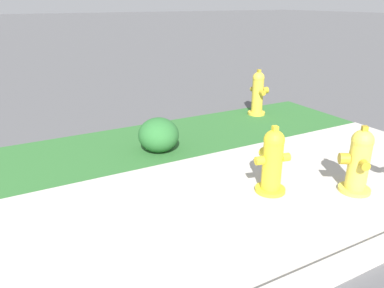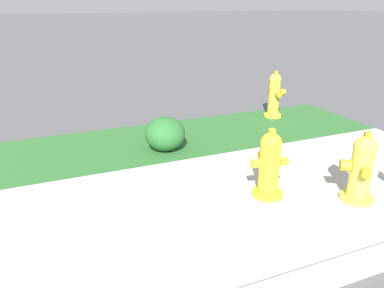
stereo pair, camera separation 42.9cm
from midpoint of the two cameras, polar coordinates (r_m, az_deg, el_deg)
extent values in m
cylinder|color=yellow|center=(4.12, 8.89, -6.99)|extent=(0.32, 0.32, 0.05)
cylinder|color=yellow|center=(3.99, 9.13, -3.19)|extent=(0.21, 0.21, 0.55)
sphere|color=yellow|center=(3.88, 9.36, 0.50)|extent=(0.22, 0.22, 0.22)
cube|color=yellow|center=(3.84, 9.47, 2.27)|extent=(0.07, 0.07, 0.06)
cylinder|color=yellow|center=(3.90, 7.20, -2.60)|extent=(0.11, 0.11, 0.09)
cylinder|color=yellow|center=(4.03, 11.10, -2.06)|extent=(0.11, 0.11, 0.09)
cylinder|color=yellow|center=(4.09, 8.24, -1.50)|extent=(0.14, 0.12, 0.12)
cylinder|color=gold|center=(6.87, 8.03, 4.66)|extent=(0.31, 0.31, 0.05)
cylinder|color=gold|center=(6.78, 8.17, 7.35)|extent=(0.20, 0.20, 0.62)
sphere|color=gold|center=(6.71, 8.30, 9.91)|extent=(0.21, 0.21, 0.21)
cube|color=#B29323|center=(6.69, 8.36, 10.93)|extent=(0.06, 0.06, 0.06)
cylinder|color=#B29323|center=(6.88, 7.57, 8.22)|extent=(0.10, 0.10, 0.09)
cylinder|color=#B29323|center=(6.64, 8.86, 7.69)|extent=(0.10, 0.10, 0.09)
cylinder|color=#B29323|center=(6.84, 9.28, 8.05)|extent=(0.11, 0.13, 0.12)
cylinder|color=yellow|center=(4.36, 20.91, -6.60)|extent=(0.33, 0.33, 0.05)
cylinder|color=yellow|center=(4.23, 21.43, -3.02)|extent=(0.22, 0.22, 0.54)
sphere|color=yellow|center=(4.14, 21.93, 0.43)|extent=(0.23, 0.23, 0.23)
cube|color=#B29323|center=(4.10, 22.18, 2.13)|extent=(0.08, 0.08, 0.06)
cylinder|color=#B29323|center=(4.08, 22.15, -3.05)|extent=(0.12, 0.12, 0.09)
cylinder|color=#B29323|center=(4.34, 20.99, -1.41)|extent=(0.12, 0.12, 0.09)
cylinder|color=#B29323|center=(4.16, 19.48, -2.18)|extent=(0.15, 0.16, 0.12)
ellipsoid|color=#28662D|center=(5.11, -7.52, 1.34)|extent=(0.55, 0.55, 0.47)
camera|label=1|loc=(0.21, -92.86, -1.11)|focal=35.00mm
camera|label=2|loc=(0.21, 87.14, 1.11)|focal=35.00mm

